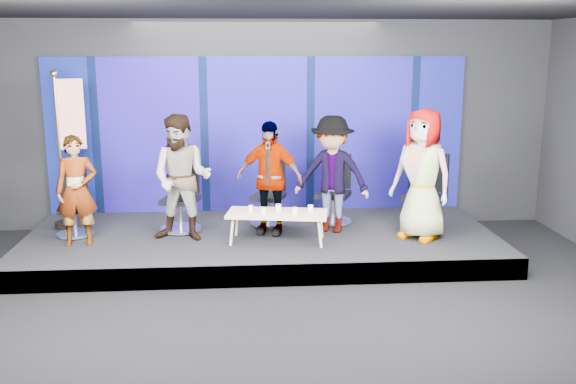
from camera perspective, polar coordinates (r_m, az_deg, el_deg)
The scene contains 21 objects.
ground at distance 7.48m, azimuth -1.68°, elevation -11.22°, with size 10.00×10.00×0.00m, color black.
room_walls at distance 6.87m, azimuth -1.81°, elevation 7.66°, with size 10.02×8.02×3.51m.
riser at distance 9.77m, azimuth -2.37°, elevation -4.48°, with size 7.00×3.00×0.30m, color black.
backdrop at distance 10.88m, azimuth -2.71°, elevation 5.10°, with size 7.00×0.08×2.60m, color #07175A.
chair_a at distance 10.04m, azimuth -18.44°, elevation -1.91°, with size 0.61×0.61×0.96m.
panelist_a at distance 9.45m, azimuth -18.28°, elevation 0.12°, with size 0.57×0.37×1.56m, color black.
chair_b at distance 9.90m, azimuth -9.46°, elevation -1.29°, with size 0.76×0.76×1.13m.
panelist_b at distance 9.29m, azimuth -9.40°, elevation 1.22°, with size 0.89×0.69×1.83m, color black.
chair_c at distance 10.12m, azimuth -1.70°, elevation -0.97°, with size 0.75×0.75×1.05m.
panelist_c at distance 9.52m, azimuth -1.69°, elevation 1.26°, with size 0.99×0.41×1.70m, color black.
chair_d at distance 10.24m, azimuth 4.09°, elevation -0.76°, with size 0.80×0.80×1.09m.
panelist_d at distance 9.63m, azimuth 3.93°, elevation 1.57°, with size 1.14×0.65×1.76m, color black.
chair_e at distance 10.04m, azimuth 12.14°, elevation -1.12°, with size 0.94×0.94×1.17m.
panelist_e at distance 9.43m, azimuth 11.83°, elevation 1.53°, with size 0.93×0.60×1.90m, color black.
coffee_table at distance 9.18m, azimuth -0.96°, elevation -2.02°, with size 1.50×0.83×0.44m.
mug_a at distance 9.23m, azimuth -3.32°, elevation -1.46°, with size 0.07×0.07×0.09m, color silver.
mug_b at distance 9.08m, azimuth -2.23°, elevation -1.69°, with size 0.07×0.07×0.08m, color silver.
mug_c at distance 9.24m, azimuth -0.87°, elevation -1.39°, with size 0.08×0.08×0.10m, color silver.
mug_d at distance 9.06m, azimuth 0.60°, elevation -1.68°, with size 0.08×0.08×0.09m, color silver.
mug_e at distance 9.22m, azimuth 2.01°, elevation -1.44°, with size 0.08×0.08×0.09m, color silver.
flag_stand at distance 10.30m, azimuth -18.98°, elevation 3.89°, with size 0.55×0.32×2.42m.
Camera 1 is at (-0.30, -6.83, 3.03)m, focal length 40.00 mm.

